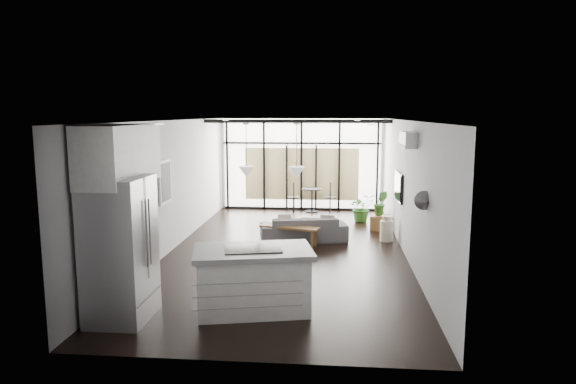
% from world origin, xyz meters
% --- Properties ---
extents(floor, '(5.00, 10.00, 0.00)m').
position_xyz_m(floor, '(0.00, 0.00, 0.00)').
color(floor, black).
rests_on(floor, ground).
extents(ceiling, '(5.00, 10.00, 0.00)m').
position_xyz_m(ceiling, '(0.00, 0.00, 2.80)').
color(ceiling, white).
rests_on(ceiling, ground).
extents(wall_left, '(0.02, 10.00, 2.80)m').
position_xyz_m(wall_left, '(-2.50, 0.00, 1.40)').
color(wall_left, silver).
rests_on(wall_left, ground).
extents(wall_right, '(0.02, 10.00, 2.80)m').
position_xyz_m(wall_right, '(2.50, 0.00, 1.40)').
color(wall_right, silver).
rests_on(wall_right, ground).
extents(wall_back, '(5.00, 0.02, 2.80)m').
position_xyz_m(wall_back, '(0.00, 5.00, 1.40)').
color(wall_back, silver).
rests_on(wall_back, ground).
extents(wall_front, '(5.00, 0.02, 2.80)m').
position_xyz_m(wall_front, '(0.00, -5.00, 1.40)').
color(wall_front, silver).
rests_on(wall_front, ground).
extents(glazing, '(5.00, 0.20, 2.80)m').
position_xyz_m(glazing, '(0.00, 4.88, 1.40)').
color(glazing, black).
rests_on(glazing, ground).
extents(skylight, '(4.70, 1.90, 0.06)m').
position_xyz_m(skylight, '(0.00, 4.00, 2.77)').
color(skylight, white).
rests_on(skylight, ceiling).
extents(neighbour_building, '(3.50, 0.02, 1.60)m').
position_xyz_m(neighbour_building, '(0.00, 4.95, 1.10)').
color(neighbour_building, '#D3B985').
rests_on(neighbour_building, ground).
extents(island, '(1.92, 1.38, 0.95)m').
position_xyz_m(island, '(-0.19, -3.38, 0.48)').
color(island, white).
rests_on(island, floor).
extents(cooktop, '(0.94, 0.72, 0.01)m').
position_xyz_m(cooktop, '(-0.19, -3.38, 0.96)').
color(cooktop, black).
rests_on(cooktop, island).
extents(fridge, '(0.80, 1.00, 2.06)m').
position_xyz_m(fridge, '(-2.03, -3.85, 1.03)').
color(fridge, '#959599').
rests_on(fridge, floor).
extents(appliance_column, '(0.63, 0.66, 2.42)m').
position_xyz_m(appliance_column, '(-2.18, -3.05, 1.21)').
color(appliance_column, white).
rests_on(appliance_column, floor).
extents(upper_cabinets, '(0.62, 1.75, 0.86)m').
position_xyz_m(upper_cabinets, '(-2.12, -3.50, 2.35)').
color(upper_cabinets, white).
rests_on(upper_cabinets, wall_left).
extents(pendant_left, '(0.26, 0.26, 0.18)m').
position_xyz_m(pendant_left, '(-0.40, -2.65, 2.02)').
color(pendant_left, white).
rests_on(pendant_left, ceiling).
extents(pendant_right, '(0.26, 0.26, 0.18)m').
position_xyz_m(pendant_right, '(0.40, -2.65, 2.02)').
color(pendant_right, white).
rests_on(pendant_right, ceiling).
extents(sofa, '(2.06, 0.97, 0.78)m').
position_xyz_m(sofa, '(0.31, 0.96, 0.39)').
color(sofa, '#525255').
rests_on(sofa, floor).
extents(console_bench, '(1.40, 0.72, 0.44)m').
position_xyz_m(console_bench, '(0.01, 0.54, 0.22)').
color(console_bench, brown).
rests_on(console_bench, floor).
extents(pouf, '(0.45, 0.45, 0.35)m').
position_xyz_m(pouf, '(0.31, 1.90, 0.18)').
color(pouf, beige).
rests_on(pouf, floor).
extents(crate, '(0.55, 0.55, 0.37)m').
position_xyz_m(crate, '(2.19, 2.31, 0.18)').
color(crate, brown).
rests_on(crate, floor).
extents(plant_tall, '(0.91, 0.96, 0.60)m').
position_xyz_m(plant_tall, '(1.77, 3.28, 0.30)').
color(plant_tall, '#316924').
rests_on(plant_tall, floor).
extents(plant_crate, '(0.38, 0.66, 0.28)m').
position_xyz_m(plant_crate, '(2.19, 2.31, 0.51)').
color(plant_crate, '#316924').
rests_on(plant_crate, crate).
extents(milk_can, '(0.34, 0.34, 0.60)m').
position_xyz_m(milk_can, '(2.23, 1.12, 0.30)').
color(milk_can, '#EEE9CB').
rests_on(milk_can, floor).
extents(bistro_set, '(1.42, 0.70, 0.65)m').
position_xyz_m(bistro_set, '(0.34, 4.54, 0.33)').
color(bistro_set, black).
rests_on(bistro_set, floor).
extents(tv, '(0.05, 1.10, 0.65)m').
position_xyz_m(tv, '(2.46, 1.00, 1.30)').
color(tv, black).
rests_on(tv, wall_right).
extents(ac_unit, '(0.22, 0.90, 0.30)m').
position_xyz_m(ac_unit, '(2.38, -0.80, 2.45)').
color(ac_unit, white).
rests_on(ac_unit, wall_right).
extents(framed_art, '(0.04, 0.70, 0.90)m').
position_xyz_m(framed_art, '(-2.47, -0.50, 1.55)').
color(framed_art, black).
rests_on(framed_art, wall_left).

